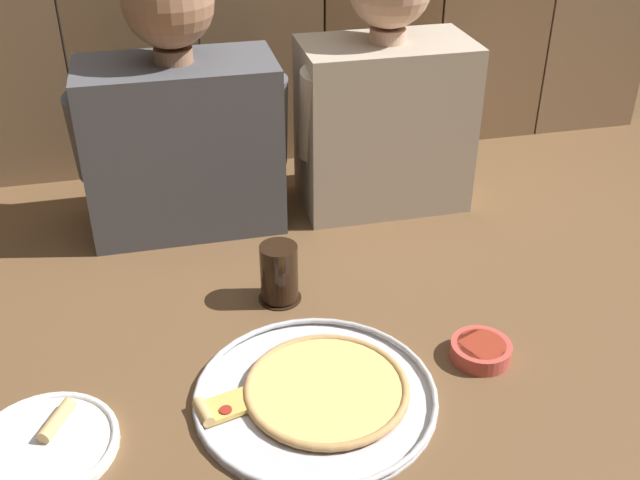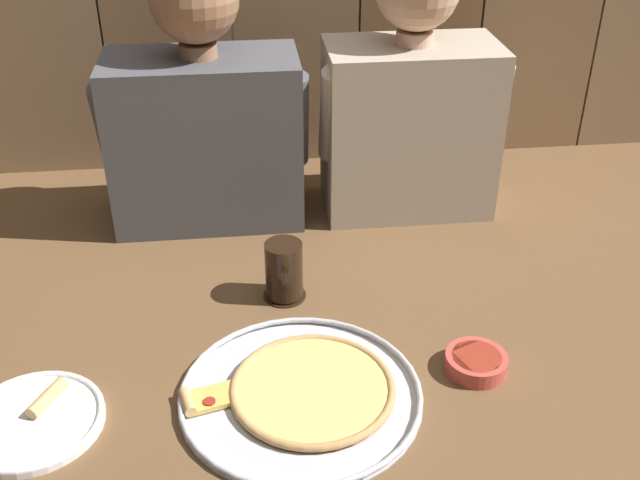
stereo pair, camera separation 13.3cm
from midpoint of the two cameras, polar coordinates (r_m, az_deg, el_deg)
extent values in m
plane|color=brown|center=(1.36, 4.32, -8.72)|extent=(3.20, 3.20, 0.00)
cylinder|color=silver|center=(1.27, 1.59, -11.88)|extent=(0.40, 0.40, 0.01)
torus|color=silver|center=(1.26, 1.60, -11.61)|extent=(0.40, 0.40, 0.01)
cylinder|color=#B23823|center=(1.27, 2.47, -11.43)|extent=(0.27, 0.27, 0.00)
cylinder|color=#F4D170|center=(1.27, 2.48, -11.26)|extent=(0.26, 0.26, 0.01)
torus|color=tan|center=(1.27, 2.48, -11.26)|extent=(0.28, 0.28, 0.01)
cube|color=#EABC56|center=(1.26, -5.13, -11.95)|extent=(0.09, 0.07, 0.01)
cylinder|color=tan|center=(1.25, -6.98, -12.19)|extent=(0.03, 0.06, 0.02)
cylinder|color=#A3281E|center=(1.25, -5.32, -12.21)|extent=(0.02, 0.02, 0.00)
cylinder|color=white|center=(1.28, -18.13, -13.10)|extent=(0.22, 0.22, 0.01)
torus|color=white|center=(1.28, -18.18, -12.91)|extent=(0.22, 0.22, 0.01)
cylinder|color=tan|center=(1.29, -17.21, -11.48)|extent=(0.06, 0.08, 0.02)
cylinder|color=black|center=(1.49, -0.15, -4.26)|extent=(0.08, 0.08, 0.01)
cylinder|color=black|center=(1.46, -0.15, -2.33)|extent=(0.07, 0.07, 0.11)
cylinder|color=#CC4C42|center=(1.36, 14.55, -9.10)|extent=(0.11, 0.11, 0.03)
cylinder|color=#B23823|center=(1.35, 14.59, -8.85)|extent=(0.09, 0.09, 0.02)
cube|color=#4C4C51|center=(1.70, -6.43, 7.48)|extent=(0.42, 0.22, 0.38)
cylinder|color=#9E7051|center=(1.63, -6.87, 14.07)|extent=(0.08, 0.08, 0.03)
cylinder|color=#4C4C51|center=(1.65, -13.16, 8.28)|extent=(0.08, 0.14, 0.22)
cylinder|color=#4C4C51|center=(1.65, 0.14, 9.08)|extent=(0.08, 0.11, 0.22)
cube|color=#B2A38E|center=(1.76, 8.91, 8.29)|extent=(0.38, 0.22, 0.39)
cylinder|color=#DBAD8E|center=(1.69, 9.51, 14.86)|extent=(0.08, 0.08, 0.03)
cylinder|color=#B2A38E|center=(1.66, 3.62, 9.43)|extent=(0.08, 0.13, 0.23)
cylinder|color=#B2A38E|center=(1.75, 14.89, 9.61)|extent=(0.08, 0.12, 0.23)
camera|label=1|loc=(0.07, -87.14, 1.74)|focal=42.21mm
camera|label=2|loc=(0.07, 92.86, -1.74)|focal=42.21mm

